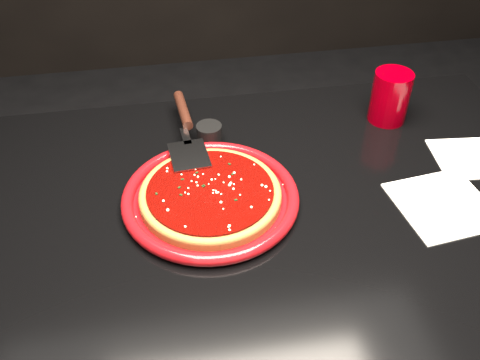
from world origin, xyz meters
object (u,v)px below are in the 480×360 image
Objects in this scene: plate at (210,197)px; pizza_server at (187,129)px; ramekin at (209,134)px; table at (260,330)px; cup at (390,97)px.

pizza_server is (-0.02, 0.18, 0.03)m from plate.
ramekin is at bearing 0.77° from pizza_server.
pizza_server reaches higher than plate.
cup reaches higher than table.
cup is 0.40m from ramekin.
cup is (0.44, 0.02, 0.02)m from pizza_server.
table is at bearing -22.47° from plate.
plate is 0.19m from ramekin.
pizza_server is at bearing -174.67° from ramekin.
plate reaches higher than table.
table is at bearing -72.46° from ramekin.
cup reaches higher than pizza_server.
cup is at bearing 36.64° from table.
plate is (-0.09, 0.04, 0.39)m from table.
table is 3.69× the size of plate.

